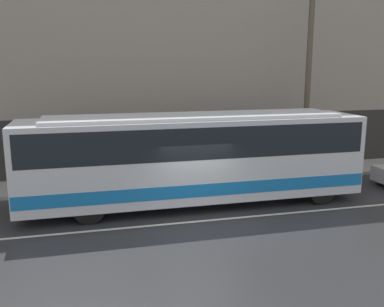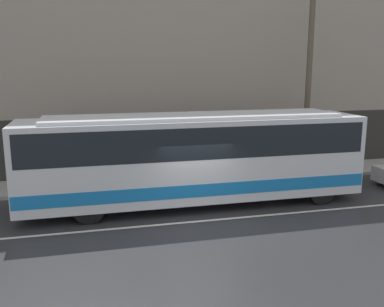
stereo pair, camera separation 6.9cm
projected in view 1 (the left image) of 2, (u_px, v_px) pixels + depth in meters
The scene contains 7 objects.
ground_plane at pixel (200, 221), 14.32m from camera, with size 60.00×60.00×0.00m, color #2D2D30.
sidewalk at pixel (170, 179), 19.27m from camera, with size 60.00×2.45×0.14m.
building_facade at pixel (163, 55), 19.44m from camera, with size 60.00×0.35×11.52m.
lane_stripe at pixel (200, 221), 14.32m from camera, with size 54.00×0.14×0.01m.
transit_bus at pixel (194, 155), 15.69m from camera, with size 12.51×2.54×3.38m.
utility_pole_near at pixel (308, 83), 19.35m from camera, with size 0.26×0.26×8.40m.
pedestrian_waiting at pixel (187, 156), 19.80m from camera, with size 0.36×0.36×1.79m.
Camera 1 is at (-3.58, -13.07, 5.15)m, focal length 40.00 mm.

